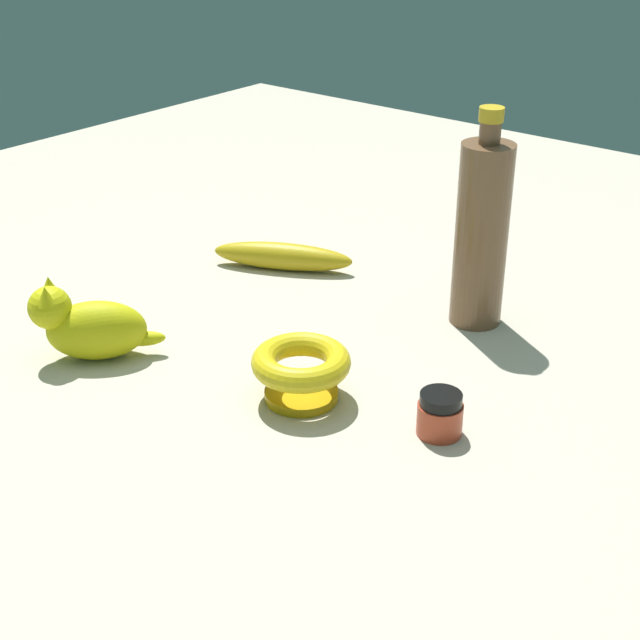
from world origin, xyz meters
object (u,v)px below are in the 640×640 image
(bottle_tall, at_px, (482,233))
(nail_polish_jar, at_px, (440,414))
(banana, at_px, (283,256))
(cat_figurine, at_px, (87,325))
(bowl, at_px, (301,368))

(bottle_tall, distance_m, nail_polish_jar, 0.27)
(banana, bearing_deg, cat_figurine, 62.55)
(banana, height_order, nail_polish_jar, nail_polish_jar)
(cat_figurine, xyz_separation_m, nail_polish_jar, (-0.39, -0.12, -0.02))
(bowl, bearing_deg, bottle_tall, -99.85)
(nail_polish_jar, distance_m, bowl, 0.15)
(nail_polish_jar, bearing_deg, bowl, 13.74)
(cat_figurine, relative_size, nail_polish_jar, 2.64)
(banana, xyz_separation_m, bowl, (-0.24, 0.24, 0.02))
(banana, bearing_deg, nail_polish_jar, 125.00)
(banana, distance_m, nail_polish_jar, 0.43)
(bottle_tall, xyz_separation_m, banana, (0.28, 0.03, -0.10))
(cat_figurine, xyz_separation_m, bottle_tall, (-0.29, -0.35, 0.07))
(bottle_tall, bearing_deg, banana, 5.97)
(bottle_tall, bearing_deg, nail_polish_jar, 112.88)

